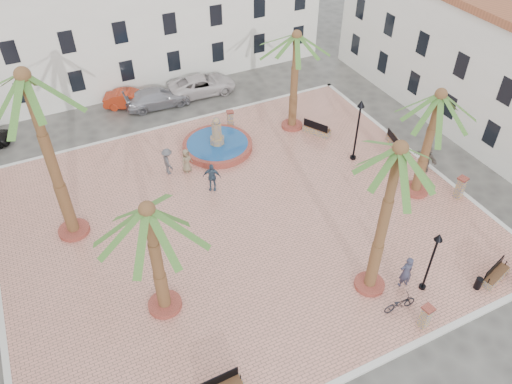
% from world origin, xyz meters
% --- Properties ---
extents(ground, '(120.00, 120.00, 0.00)m').
position_xyz_m(ground, '(0.00, 0.00, 0.00)').
color(ground, '#56544F').
rests_on(ground, ground).
extents(plaza, '(26.00, 22.00, 0.15)m').
position_xyz_m(plaza, '(0.00, 0.00, 0.07)').
color(plaza, tan).
rests_on(plaza, ground).
extents(kerb_n, '(26.30, 0.30, 0.16)m').
position_xyz_m(kerb_n, '(0.00, 11.00, 0.08)').
color(kerb_n, silver).
rests_on(kerb_n, ground).
extents(kerb_s, '(26.30, 0.30, 0.16)m').
position_xyz_m(kerb_s, '(0.00, -11.00, 0.08)').
color(kerb_s, silver).
rests_on(kerb_s, ground).
extents(kerb_e, '(0.30, 22.30, 0.16)m').
position_xyz_m(kerb_e, '(13.00, 0.00, 0.08)').
color(kerb_e, silver).
rests_on(kerb_e, ground).
extents(building_north, '(30.40, 7.40, 9.50)m').
position_xyz_m(building_north, '(-0.00, 19.99, 4.77)').
color(building_north, white).
rests_on(building_north, ground).
extents(building_east, '(7.40, 26.40, 9.00)m').
position_xyz_m(building_east, '(19.99, 2.00, 4.52)').
color(building_east, white).
rests_on(building_east, ground).
extents(fountain, '(4.68, 4.68, 2.42)m').
position_xyz_m(fountain, '(1.42, 6.77, 0.48)').
color(fountain, '#A74437').
rests_on(fountain, plaza).
extents(palm_nw, '(5.47, 5.47, 9.91)m').
position_xyz_m(palm_nw, '(-8.80, 2.91, 8.70)').
color(palm_nw, '#A74437').
rests_on(palm_nw, plaza).
extents(palm_sw, '(5.21, 5.21, 6.62)m').
position_xyz_m(palm_sw, '(-5.85, -4.11, 5.59)').
color(palm_sw, '#A74437').
rests_on(palm_sw, plaza).
extents(palm_s, '(4.86, 4.86, 8.69)m').
position_xyz_m(palm_s, '(3.64, -7.39, 7.64)').
color(palm_s, '#A74437').
rests_on(palm_s, plaza).
extents(palm_e, '(4.95, 4.95, 6.97)m').
position_xyz_m(palm_e, '(10.48, -2.64, 5.98)').
color(palm_e, '#A74437').
rests_on(palm_e, plaza).
extents(palm_ne, '(4.88, 4.88, 7.13)m').
position_xyz_m(palm_ne, '(7.26, 6.93, 6.15)').
color(palm_ne, '#A74437').
rests_on(palm_ne, plaza).
extents(bench_se, '(1.91, 1.04, 0.96)m').
position_xyz_m(bench_se, '(9.54, -9.81, 0.42)').
color(bench_se, '#8D755B').
rests_on(bench_se, plaza).
extents(bench_e, '(0.89, 1.78, 0.90)m').
position_xyz_m(bench_e, '(12.38, 1.83, 0.40)').
color(bench_e, '#8D755B').
rests_on(bench_e, plaza).
extents(bench_ne, '(1.50, 2.01, 1.04)m').
position_xyz_m(bench_ne, '(8.37, 5.38, 0.44)').
color(bench_ne, '#8D755B').
rests_on(bench_ne, plaza).
extents(lamppost_s, '(0.41, 0.41, 3.76)m').
position_xyz_m(lamppost_s, '(5.92, -8.65, 2.70)').
color(lamppost_s, black).
rests_on(lamppost_s, plaza).
extents(lamppost_e, '(0.47, 0.47, 4.35)m').
position_xyz_m(lamppost_e, '(8.99, 1.79, 3.10)').
color(lamppost_e, black).
rests_on(lamppost_e, plaza).
extents(bollard_se, '(0.54, 0.54, 1.35)m').
position_xyz_m(bollard_se, '(4.46, -10.40, 0.85)').
color(bollard_se, '#8D755B').
rests_on(bollard_se, plaza).
extents(bollard_n, '(0.56, 0.56, 1.34)m').
position_xyz_m(bollard_n, '(3.24, 8.72, 0.85)').
color(bollard_n, '#8D755B').
rests_on(bollard_n, plaza).
extents(bollard_e, '(0.62, 0.62, 1.45)m').
position_xyz_m(bollard_e, '(12.40, -4.18, 0.90)').
color(bollard_e, '#8D755B').
rests_on(bollard_e, plaza).
extents(litter_bin, '(0.34, 0.34, 0.66)m').
position_xyz_m(litter_bin, '(8.35, -9.84, 0.48)').
color(litter_bin, black).
rests_on(litter_bin, plaza).
extents(cyclist_a, '(0.77, 0.57, 1.95)m').
position_xyz_m(cyclist_a, '(5.16, -8.08, 1.13)').
color(cyclist_a, '#34364C').
rests_on(cyclist_a, plaza).
extents(bicycle_a, '(1.71, 0.71, 0.88)m').
position_xyz_m(bicycle_a, '(4.05, -9.16, 0.59)').
color(bicycle_a, black).
rests_on(bicycle_a, plaza).
extents(pedestrian_fountain_a, '(0.93, 0.80, 1.62)m').
position_xyz_m(pedestrian_fountain_a, '(-1.26, 5.34, 0.96)').
color(pedestrian_fountain_a, '#7D6E53').
rests_on(pedestrian_fountain_a, plaza).
extents(pedestrian_fountain_b, '(1.18, 0.93, 1.87)m').
position_xyz_m(pedestrian_fountain_b, '(-0.51, 2.96, 1.08)').
color(pedestrian_fountain_b, '#34495F').
rests_on(pedestrian_fountain_b, plaza).
extents(pedestrian_north, '(0.74, 1.21, 1.82)m').
position_xyz_m(pedestrian_north, '(-2.37, 5.65, 1.06)').
color(pedestrian_north, '#4D4D52').
rests_on(pedestrian_north, plaza).
extents(pedestrian_east, '(0.90, 1.71, 1.77)m').
position_xyz_m(pedestrian_east, '(12.40, -1.16, 1.03)').
color(pedestrian_east, '#61554C').
rests_on(pedestrian_east, plaza).
extents(car_red, '(4.25, 2.95, 1.33)m').
position_xyz_m(car_red, '(-2.24, 14.92, 0.66)').
color(car_red, '#B53015').
rests_on(car_red, ground).
extents(car_silver, '(5.00, 2.22, 1.43)m').
position_xyz_m(car_silver, '(-0.41, 14.15, 0.71)').
color(car_silver, '#9C9BA3').
rests_on(car_silver, ground).
extents(car_white, '(5.44, 2.79, 1.47)m').
position_xyz_m(car_white, '(3.37, 14.50, 0.74)').
color(car_white, silver).
rests_on(car_white, ground).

